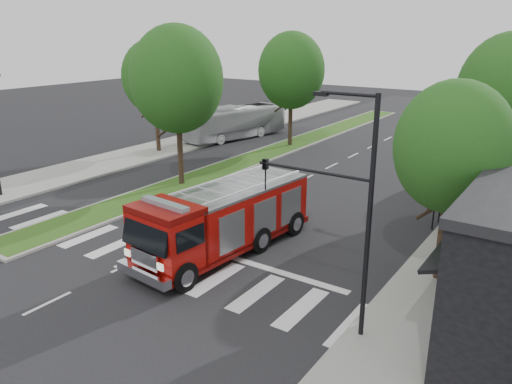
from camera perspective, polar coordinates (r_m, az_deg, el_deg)
ground at (r=25.15m, az=-7.52°, el=-4.82°), size 140.00×140.00×0.00m
sidewalk_right at (r=29.00m, az=25.97°, el=-3.27°), size 5.00×80.00×0.15m
sidewalk_left at (r=41.69m, az=-13.46°, el=4.13°), size 5.00×80.00×0.15m
median at (r=42.39m, az=2.51°, el=4.84°), size 3.00×50.00×0.15m
bus_shelter at (r=26.83m, az=23.19°, el=-0.07°), size 3.20×1.60×2.61m
tree_right_near at (r=20.06m, az=21.61°, el=4.72°), size 4.40×4.40×8.05m
tree_right_mid at (r=31.62m, az=26.93°, el=10.27°), size 5.60×5.60×9.72m
tree_median_near at (r=31.83m, az=-9.04°, el=12.58°), size 5.80×5.80×10.16m
tree_median_far at (r=43.13m, az=4.06°, el=13.66°), size 5.60×5.60×9.72m
tree_left_mid at (r=41.73m, az=-11.54°, el=12.76°), size 5.20×5.20×9.16m
streetlight_right_near at (r=15.76m, az=9.93°, el=-0.81°), size 4.08×0.22×8.00m
streetlight_right_far at (r=37.92m, az=26.09°, el=8.27°), size 2.11×0.20×8.00m
fire_engine at (r=22.52m, az=-3.62°, el=-3.11°), size 3.77×9.79×3.31m
city_bus at (r=47.19m, az=-2.31°, el=7.98°), size 4.73×11.25×3.05m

